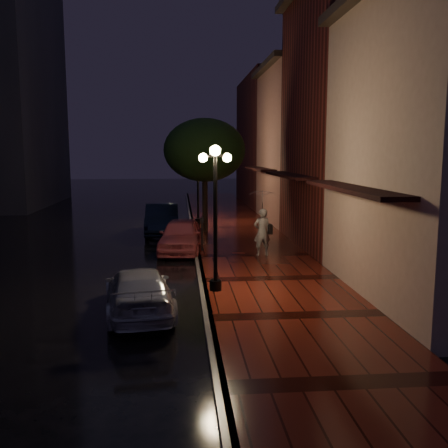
# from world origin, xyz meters

# --- Properties ---
(ground) EXTENTS (120.00, 120.00, 0.00)m
(ground) POSITION_xyz_m (0.00, 0.00, 0.00)
(ground) COLOR black
(ground) RESTS_ON ground
(sidewalk) EXTENTS (4.50, 60.00, 0.15)m
(sidewalk) POSITION_xyz_m (2.25, 0.00, 0.07)
(sidewalk) COLOR #43130C
(sidewalk) RESTS_ON ground
(curb) EXTENTS (0.25, 60.00, 0.15)m
(curb) POSITION_xyz_m (0.00, 0.00, 0.07)
(curb) COLOR #595451
(curb) RESTS_ON ground
(storefront_mid) EXTENTS (5.00, 8.00, 11.00)m
(storefront_mid) POSITION_xyz_m (7.00, 2.00, 5.50)
(storefront_mid) COLOR #511914
(storefront_mid) RESTS_ON ground
(storefront_far) EXTENTS (5.00, 8.00, 9.00)m
(storefront_far) POSITION_xyz_m (7.00, 10.00, 4.50)
(storefront_far) COLOR #8C5951
(storefront_far) RESTS_ON ground
(storefront_extra) EXTENTS (5.00, 12.00, 10.00)m
(storefront_extra) POSITION_xyz_m (7.00, 20.00, 5.00)
(storefront_extra) COLOR #511914
(storefront_extra) RESTS_ON ground
(streetlamp_near) EXTENTS (0.96, 0.36, 4.31)m
(streetlamp_near) POSITION_xyz_m (0.35, -5.00, 2.60)
(streetlamp_near) COLOR black
(streetlamp_near) RESTS_ON sidewalk
(streetlamp_far) EXTENTS (0.96, 0.36, 4.31)m
(streetlamp_far) POSITION_xyz_m (0.35, 9.00, 2.60)
(streetlamp_far) COLOR black
(streetlamp_far) RESTS_ON sidewalk
(street_tree) EXTENTS (4.16, 4.16, 5.80)m
(street_tree) POSITION_xyz_m (0.61, 5.99, 4.24)
(street_tree) COLOR black
(street_tree) RESTS_ON sidewalk
(pink_car) EXTENTS (2.15, 4.40, 1.44)m
(pink_car) POSITION_xyz_m (-0.65, 1.59, 0.72)
(pink_car) COLOR #C14F56
(pink_car) RESTS_ON ground
(navy_car) EXTENTS (1.77, 4.80, 1.57)m
(navy_car) POSITION_xyz_m (-1.62, 6.40, 0.79)
(navy_car) COLOR black
(navy_car) RESTS_ON ground
(silver_car) EXTENTS (2.28, 4.40, 1.22)m
(silver_car) POSITION_xyz_m (-1.80, -6.57, 0.61)
(silver_car) COLOR #ADACB4
(silver_car) RESTS_ON ground
(woman_with_umbrella) EXTENTS (1.10, 1.12, 2.64)m
(woman_with_umbrella) POSITION_xyz_m (2.56, -0.13, 1.90)
(woman_with_umbrella) COLOR white
(woman_with_umbrella) RESTS_ON sidewalk
(parking_meter) EXTENTS (0.14, 0.10, 1.42)m
(parking_meter) POSITION_xyz_m (0.21, 1.05, 1.01)
(parking_meter) COLOR black
(parking_meter) RESTS_ON sidewalk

